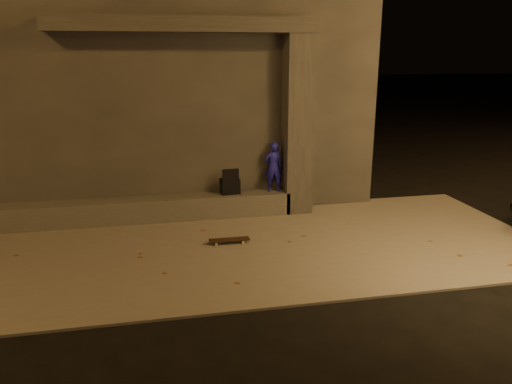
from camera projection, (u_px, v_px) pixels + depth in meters
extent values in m
plane|color=black|center=(252.00, 304.00, 6.77)|extent=(120.00, 120.00, 0.00)
cube|color=slate|center=(229.00, 248.00, 8.64)|extent=(11.00, 4.40, 0.04)
cube|color=#373532|center=(158.00, 81.00, 11.98)|extent=(9.00, 5.00, 5.20)
cube|color=#514E49|center=(141.00, 209.00, 9.93)|extent=(6.00, 0.55, 0.45)
cube|color=#373532|center=(298.00, 126.00, 10.13)|extent=(0.55, 0.55, 3.60)
cube|color=#373532|center=(185.00, 24.00, 9.21)|extent=(5.00, 0.70, 0.28)
imported|color=#19179A|center=(273.00, 167.00, 10.26)|extent=(0.38, 0.25, 1.04)
cube|color=black|center=(230.00, 186.00, 10.18)|extent=(0.41, 0.29, 0.31)
cube|color=black|center=(230.00, 173.00, 10.10)|extent=(0.34, 0.08, 0.22)
cube|color=black|center=(229.00, 240.00, 8.77)|extent=(0.71, 0.19, 0.01)
cylinder|color=#DAB457|center=(242.00, 240.00, 8.89)|extent=(0.05, 0.03, 0.05)
cylinder|color=#DAB457|center=(243.00, 242.00, 8.77)|extent=(0.05, 0.03, 0.05)
cylinder|color=#DAB457|center=(215.00, 242.00, 8.80)|extent=(0.05, 0.03, 0.05)
cylinder|color=#DAB457|center=(216.00, 244.00, 8.68)|extent=(0.05, 0.03, 0.05)
cube|color=#99999E|center=(243.00, 239.00, 8.82)|extent=(0.05, 0.15, 0.01)
cube|color=#99999E|center=(216.00, 241.00, 8.73)|extent=(0.05, 0.15, 0.01)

